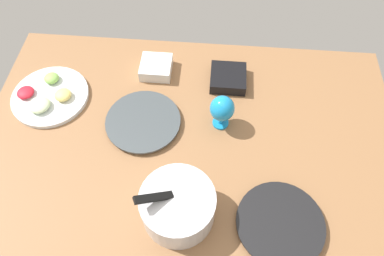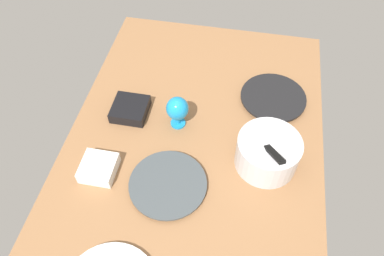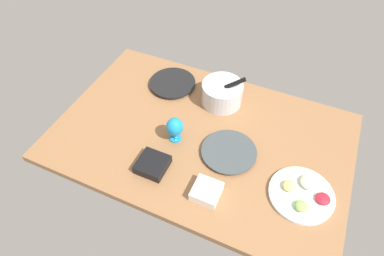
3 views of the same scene
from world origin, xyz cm
name	(u,v)px [view 3 (image 3 of 3)]	position (x,y,z in cm)	size (l,w,h in cm)	color
ground_plane	(201,137)	(0.00, 0.00, -2.00)	(160.00, 104.00, 4.00)	#8C603D
dinner_plate_left	(173,84)	(-32.75, 30.40, 1.36)	(28.93, 28.93, 2.62)	#4C4C51
dinner_plate_right	(229,152)	(18.14, -5.79, 1.17)	(29.15, 29.15, 2.25)	silver
mixing_bowl	(222,93)	(0.72, 29.15, 7.23)	(24.63, 24.05, 19.39)	silver
fruit_platter	(302,194)	(58.37, -14.95, 1.52)	(30.99, 30.99, 5.05)	silver
hurricane_glass_blue	(175,127)	(-11.84, -8.33, 9.40)	(9.25, 9.25, 15.02)	#1A88C9
square_bowl_black	(152,164)	(-14.03, -29.82, 2.69)	(14.76, 14.76, 4.83)	black
square_bowl_white	(207,191)	(16.75, -33.05, 2.89)	(12.96, 12.96, 5.19)	white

